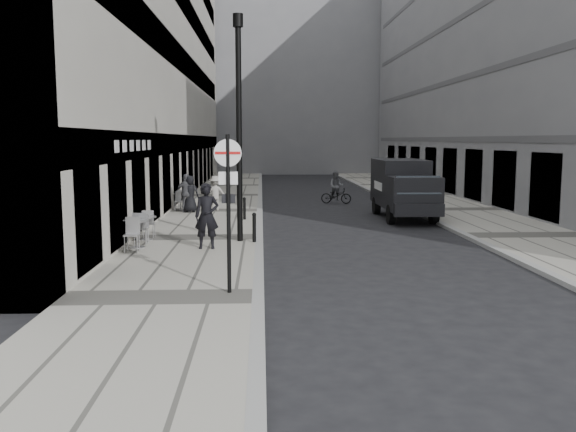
% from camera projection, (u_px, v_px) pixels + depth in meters
% --- Properties ---
extents(ground, '(120.00, 120.00, 0.00)m').
position_uv_depth(ground, '(257.00, 346.00, 9.79)').
color(ground, black).
rests_on(ground, ground).
extents(sidewalk, '(4.00, 60.00, 0.12)m').
position_uv_depth(sidewalk, '(216.00, 211.00, 27.54)').
color(sidewalk, gray).
rests_on(sidewalk, ground).
extents(far_sidewalk, '(4.00, 60.00, 0.12)m').
position_uv_depth(far_sidewalk, '(455.00, 210.00, 28.02)').
color(far_sidewalk, gray).
rests_on(far_sidewalk, ground).
extents(building_left, '(4.00, 45.00, 18.00)m').
position_uv_depth(building_left, '(147.00, 33.00, 32.69)').
color(building_left, '#BBB7AA').
rests_on(building_left, ground).
extents(building_right, '(6.00, 45.00, 20.00)m').
position_uv_depth(building_right, '(514.00, 17.00, 33.44)').
color(building_right, slate).
rests_on(building_right, ground).
extents(building_far, '(24.00, 16.00, 22.00)m').
position_uv_depth(building_far, '(274.00, 66.00, 63.99)').
color(building_far, slate).
rests_on(building_far, ground).
extents(walking_man, '(0.72, 0.49, 1.92)m').
position_uv_depth(walking_man, '(207.00, 216.00, 17.74)').
color(walking_man, black).
rests_on(walking_man, sidewalk).
extents(sign_post, '(0.56, 0.09, 3.28)m').
position_uv_depth(sign_post, '(228.00, 192.00, 12.47)').
color(sign_post, black).
rests_on(sign_post, sidewalk).
extents(lamppost, '(0.31, 0.31, 6.94)m').
position_uv_depth(lamppost, '(239.00, 117.00, 18.72)').
color(lamppost, black).
rests_on(lamppost, sidewalk).
extents(bollard_near, '(0.11, 0.11, 0.86)m').
position_uv_depth(bollard_near, '(254.00, 228.00, 18.93)').
color(bollard_near, black).
rests_on(bollard_near, sidewalk).
extents(bollard_far, '(0.11, 0.11, 0.83)m').
position_uv_depth(bollard_far, '(244.00, 209.00, 24.29)').
color(bollard_far, black).
rests_on(bollard_far, sidewalk).
extents(panel_van, '(2.01, 5.23, 2.45)m').
position_uv_depth(panel_van, '(403.00, 186.00, 25.44)').
color(panel_van, black).
rests_on(panel_van, ground).
extents(cyclist, '(1.64, 0.88, 1.68)m').
position_uv_depth(cyclist, '(336.00, 191.00, 31.45)').
color(cyclist, black).
rests_on(cyclist, ground).
extents(pedestrian_a, '(1.01, 0.46, 1.69)m').
position_uv_depth(pedestrian_a, '(187.00, 193.00, 26.61)').
color(pedestrian_a, '#4C4D51').
rests_on(pedestrian_a, sidewalk).
extents(pedestrian_b, '(1.01, 0.59, 1.56)m').
position_uv_depth(pedestrian_b, '(216.00, 193.00, 27.32)').
color(pedestrian_b, '#9F9B93').
rests_on(pedestrian_b, sidewalk).
extents(pedestrian_c, '(0.81, 0.55, 1.62)m').
position_uv_depth(pedestrian_c, '(190.00, 194.00, 26.65)').
color(pedestrian_c, black).
rests_on(pedestrian_c, sidewalk).
extents(cafe_table_near, '(0.69, 1.56, 0.89)m').
position_uv_depth(cafe_table_near, '(146.00, 226.00, 19.30)').
color(cafe_table_near, silver).
rests_on(cafe_table_near, sidewalk).
extents(cafe_table_mid, '(0.76, 1.71, 0.97)m').
position_uv_depth(cafe_table_mid, '(136.00, 231.00, 17.89)').
color(cafe_table_mid, '#BABABD').
rests_on(cafe_table_mid, sidewalk).
extents(cafe_table_far, '(0.67, 1.51, 0.86)m').
position_uv_depth(cafe_table_far, '(181.00, 200.00, 27.68)').
color(cafe_table_far, '#ABABAD').
rests_on(cafe_table_far, sidewalk).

